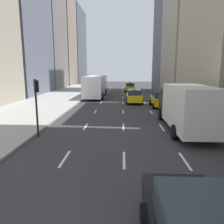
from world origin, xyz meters
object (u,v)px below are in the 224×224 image
object	(u,v)px
box_truck	(185,106)
taxi_third	(134,96)
traffic_light_pole	(36,98)
taxi_second	(160,99)
city_bus	(96,85)
taxi_lead	(130,87)

from	to	relation	value
box_truck	taxi_third	bearing A→B (deg)	102.49
box_truck	traffic_light_pole	world-z (taller)	traffic_light_pole
taxi_second	taxi_third	xyz separation A→B (m)	(-2.80, 2.92, 0.00)
taxi_second	city_bus	world-z (taller)	city_bus
taxi_second	taxi_third	size ratio (longest dim) A/B	1.00
taxi_lead	taxi_second	world-z (taller)	same
city_bus	box_truck	world-z (taller)	city_bus
box_truck	taxi_second	bearing A→B (deg)	90.00
city_bus	taxi_lead	bearing A→B (deg)	57.04
taxi_third	city_bus	xyz separation A→B (m)	(-5.61, 6.45, 0.91)
taxi_lead	box_truck	size ratio (longest dim) A/B	0.52
taxi_second	box_truck	distance (m)	9.75
taxi_second	city_bus	size ratio (longest dim) A/B	0.38
box_truck	traffic_light_pole	distance (m)	9.77
city_bus	box_truck	size ratio (longest dim) A/B	1.38
taxi_lead	taxi_third	distance (m)	15.11
box_truck	city_bus	bearing A→B (deg)	113.78
taxi_lead	traffic_light_pole	distance (m)	30.49
taxi_third	taxi_lead	bearing A→B (deg)	90.00
taxi_second	traffic_light_pole	distance (m)	15.16
taxi_third	box_truck	bearing A→B (deg)	-77.51
traffic_light_pole	box_truck	bearing A→B (deg)	11.54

